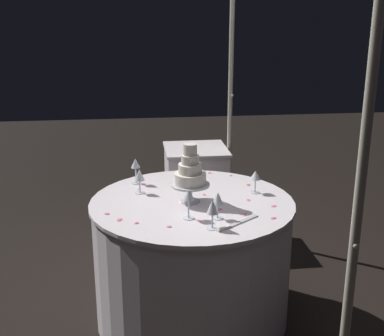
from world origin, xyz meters
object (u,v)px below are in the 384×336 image
wine_glass_0 (255,176)px  wine_glass_2 (189,196)px  decorative_arch (272,81)px  tiered_cake (190,173)px  side_table (196,192)px  wine_glass_5 (218,200)px  cake_knife (235,224)px  wine_glass_4 (212,208)px  wine_glass_1 (135,165)px  main_table (192,260)px  wine_glass_3 (139,176)px

wine_glass_0 → wine_glass_2: 0.55m
decorative_arch → tiered_cake: bearing=-88.2°
decorative_arch → side_table: decorative_arch is taller
wine_glass_5 → cake_knife: 0.15m
decorative_arch → wine_glass_4: (0.39, -0.38, -0.56)m
tiered_cake → wine_glass_0: tiered_cake is taller
wine_glass_0 → tiered_cake: bearing=-75.3°
decorative_arch → wine_glass_1: (-0.34, -0.74, -0.55)m
wine_glass_0 → main_table: bearing=-76.8°
wine_glass_1 → wine_glass_2: 0.65m
wine_glass_2 → side_table: bearing=171.1°
wine_glass_3 → cake_knife: (0.52, 0.46, -0.10)m
wine_glass_2 → wine_glass_3: 0.48m
wine_glass_1 → wine_glass_4: bearing=26.3°
wine_glass_1 → wine_glass_3: (0.18, 0.02, -0.01)m
side_table → cake_knife: size_ratio=2.96×
main_table → wine_glass_5: (0.27, 0.10, 0.48)m
wine_glass_4 → wine_glass_2: bearing=-144.6°
decorative_arch → wine_glass_1: 0.98m
decorative_arch → wine_glass_1: size_ratio=14.21×
wine_glass_5 → cake_knife: wine_glass_5 is taller
side_table → tiered_cake: size_ratio=2.20×
side_table → wine_glass_2: size_ratio=4.72×
cake_knife → side_table: bearing=-179.9°
wine_glass_3 → wine_glass_5: 0.58m
main_table → wine_glass_2: wine_glass_2 is taller
main_table → wine_glass_5: 0.55m
tiered_cake → wine_glass_2: (0.23, -0.04, -0.05)m
wine_glass_5 → decorative_arch: bearing=128.7°
side_table → wine_glass_0: wine_glass_0 is taller
wine_glass_0 → wine_glass_2: bearing=-52.1°
wine_glass_1 → cake_knife: bearing=34.7°
wine_glass_5 → wine_glass_4: bearing=-21.1°
main_table → wine_glass_0: (-0.09, 0.39, 0.47)m
wine_glass_2 → wine_glass_5: (0.02, 0.15, -0.02)m
main_table → tiered_cake: 0.54m
wine_glass_1 → wine_glass_4: 0.82m
main_table → cake_knife: cake_knife is taller
decorative_arch → wine_glass_0: bearing=-152.3°
wine_glass_3 → wine_glass_1: bearing=-173.6°
wine_glass_2 → cake_knife: wine_glass_2 is taller
wine_glass_0 → wine_glass_5: bearing=-38.7°
decorative_arch → cake_knife: 0.80m
wine_glass_4 → wine_glass_5: wine_glass_4 is taller
wine_glass_0 → wine_glass_4: (0.48, -0.33, 0.01)m
main_table → wine_glass_4: 0.62m
decorative_arch → tiered_cake: size_ratio=6.81×
wine_glass_2 → wine_glass_3: (-0.41, -0.24, -0.01)m
side_table → tiered_cake: 1.30m
main_table → wine_glass_1: 0.67m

